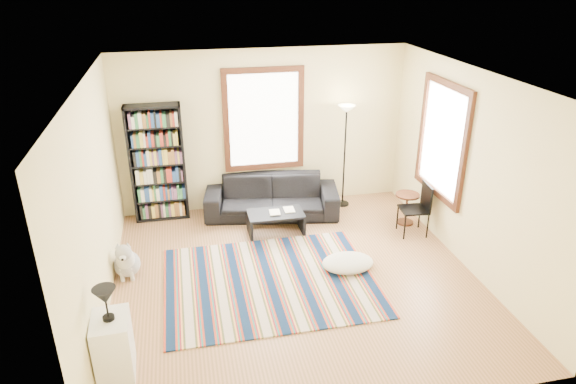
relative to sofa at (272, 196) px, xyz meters
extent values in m
cube|color=#AF7850|center=(-0.04, -2.05, -0.38)|extent=(5.00, 5.00, 0.10)
cube|color=white|center=(-0.04, -2.05, 2.52)|extent=(5.00, 5.00, 0.10)
cube|color=beige|center=(-0.04, 0.50, 1.07)|extent=(5.00, 0.10, 2.80)
cube|color=beige|center=(-0.04, -4.60, 1.07)|extent=(5.00, 0.10, 2.80)
cube|color=beige|center=(-2.59, -2.05, 1.07)|extent=(0.10, 5.00, 2.80)
cube|color=beige|center=(2.51, -2.05, 1.07)|extent=(0.10, 5.00, 2.80)
cube|color=white|center=(-0.04, 0.42, 1.27)|extent=(1.20, 0.06, 1.60)
cube|color=white|center=(2.43, -1.25, 1.27)|extent=(0.06, 1.20, 1.60)
cube|color=#0D2143|center=(-0.42, -2.09, -0.32)|extent=(2.88, 2.31, 0.02)
imported|color=black|center=(0.00, 0.00, 0.00)|extent=(2.41, 1.28, 0.67)
cube|color=black|center=(-1.88, 0.27, 0.67)|extent=(0.90, 0.30, 2.00)
cube|color=black|center=(-0.07, -0.70, -0.15)|extent=(0.97, 0.64, 0.36)
imported|color=beige|center=(-0.17, -0.70, 0.04)|extent=(0.19, 0.24, 0.02)
imported|color=beige|center=(0.08, -0.65, 0.03)|extent=(0.18, 0.24, 0.02)
ellipsoid|color=beige|center=(0.75, -1.99, -0.24)|extent=(0.90, 0.78, 0.19)
cylinder|color=#4D2013|center=(2.16, -0.83, -0.06)|extent=(0.51, 0.51, 0.54)
cube|color=black|center=(2.11, -1.19, 0.10)|extent=(0.45, 0.43, 0.86)
cube|color=white|center=(-2.34, -3.43, 0.02)|extent=(0.40, 0.51, 0.70)
camera|label=1|loc=(-1.44, -8.02, 3.72)|focal=32.00mm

